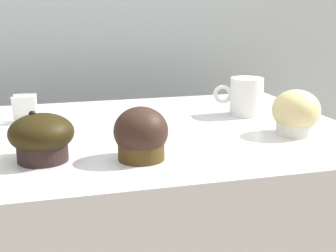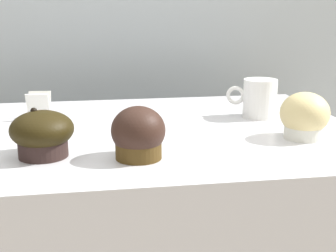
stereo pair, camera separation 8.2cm
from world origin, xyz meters
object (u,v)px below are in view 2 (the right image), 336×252
(muffin_front_center, at_px, (42,134))
(coffee_cup, at_px, (259,97))
(muffin_back_left, at_px, (138,135))
(muffin_back_right, at_px, (304,117))

(muffin_front_center, height_order, coffee_cup, coffee_cup)
(muffin_back_left, bearing_deg, muffin_back_right, 11.99)
(muffin_front_center, relative_size, coffee_cup, 0.97)
(coffee_cup, bearing_deg, muffin_back_right, -81.79)
(muffin_back_left, xyz_separation_m, muffin_back_right, (0.33, 0.07, 0.00))
(muffin_front_center, bearing_deg, coffee_cup, 24.89)
(coffee_cup, bearing_deg, muffin_front_center, -155.11)
(muffin_back_left, height_order, coffee_cup, muffin_back_left)
(muffin_back_right, relative_size, coffee_cup, 0.85)
(muffin_front_center, distance_m, muffin_back_right, 0.49)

